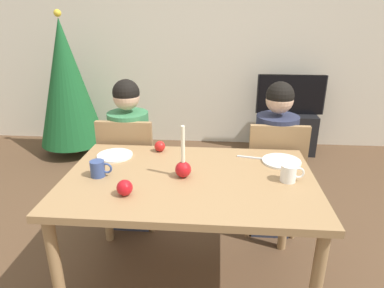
{
  "coord_description": "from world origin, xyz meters",
  "views": [
    {
      "loc": [
        0.15,
        -1.68,
        1.61
      ],
      "look_at": [
        0.0,
        0.2,
        0.87
      ],
      "focal_mm": 31.57,
      "sensor_mm": 36.0,
      "label": 1
    }
  ],
  "objects": [
    {
      "name": "ground_plane",
      "position": [
        0.0,
        0.0,
        0.0
      ],
      "size": [
        7.68,
        7.68,
        0.0
      ],
      "primitive_type": "plane",
      "color": "brown"
    },
    {
      "name": "back_wall",
      "position": [
        0.0,
        2.6,
        1.3
      ],
      "size": [
        6.4,
        0.1,
        2.6
      ],
      "primitive_type": "cube",
      "color": "beige",
      "rests_on": "ground"
    },
    {
      "name": "dining_table",
      "position": [
        0.0,
        0.0,
        0.67
      ],
      "size": [
        1.4,
        0.9,
        0.75
      ],
      "color": "#99754C",
      "rests_on": "ground"
    },
    {
      "name": "chair_left",
      "position": [
        -0.51,
        0.61,
        0.51
      ],
      "size": [
        0.4,
        0.4,
        0.9
      ],
      "color": "#99754C",
      "rests_on": "ground"
    },
    {
      "name": "chair_right",
      "position": [
        0.57,
        0.61,
        0.51
      ],
      "size": [
        0.4,
        0.4,
        0.9
      ],
      "color": "#99754C",
      "rests_on": "ground"
    },
    {
      "name": "person_left_child",
      "position": [
        -0.51,
        0.64,
        0.57
      ],
      "size": [
        0.3,
        0.3,
        1.17
      ],
      "color": "#33384C",
      "rests_on": "ground"
    },
    {
      "name": "person_right_child",
      "position": [
        0.57,
        0.64,
        0.57
      ],
      "size": [
        0.3,
        0.3,
        1.17
      ],
      "color": "#33384C",
      "rests_on": "ground"
    },
    {
      "name": "tv_stand",
      "position": [
        1.0,
        2.3,
        0.24
      ],
      "size": [
        0.64,
        0.4,
        0.48
      ],
      "primitive_type": "cube",
      "color": "black",
      "rests_on": "ground"
    },
    {
      "name": "tv",
      "position": [
        1.0,
        2.3,
        0.71
      ],
      "size": [
        0.79,
        0.05,
        0.46
      ],
      "color": "black",
      "rests_on": "tv_stand"
    },
    {
      "name": "christmas_tree",
      "position": [
        -1.59,
        2.04,
        0.85
      ],
      "size": [
        0.75,
        0.75,
        1.64
      ],
      "color": "brown",
      "rests_on": "ground"
    },
    {
      "name": "candle_centerpiece",
      "position": [
        -0.03,
        -0.0,
        0.81
      ],
      "size": [
        0.09,
        0.09,
        0.3
      ],
      "color": "red",
      "rests_on": "dining_table"
    },
    {
      "name": "plate_left",
      "position": [
        -0.5,
        0.25,
        0.76
      ],
      "size": [
        0.23,
        0.23,
        0.01
      ],
      "primitive_type": "cylinder",
      "color": "white",
      "rests_on": "dining_table"
    },
    {
      "name": "plate_right",
      "position": [
        0.55,
        0.25,
        0.76
      ],
      "size": [
        0.24,
        0.24,
        0.01
      ],
      "primitive_type": "cylinder",
      "color": "white",
      "rests_on": "dining_table"
    },
    {
      "name": "mug_left",
      "position": [
        -0.51,
        -0.03,
        0.8
      ],
      "size": [
        0.12,
        0.08,
        0.09
      ],
      "color": "#33477F",
      "rests_on": "dining_table"
    },
    {
      "name": "mug_right",
      "position": [
        0.54,
        -0.01,
        0.8
      ],
      "size": [
        0.13,
        0.08,
        0.09
      ],
      "color": "white",
      "rests_on": "dining_table"
    },
    {
      "name": "fork_right",
      "position": [
        0.37,
        0.29,
        0.75
      ],
      "size": [
        0.18,
        0.05,
        0.01
      ],
      "primitive_type": "cube",
      "rotation": [
        0.0,
        0.0,
        -0.2
      ],
      "color": "silver",
      "rests_on": "dining_table"
    },
    {
      "name": "apple_near_candle",
      "position": [
        -0.3,
        -0.23,
        0.79
      ],
      "size": [
        0.08,
        0.08,
        0.08
      ],
      "primitive_type": "sphere",
      "color": "red",
      "rests_on": "dining_table"
    },
    {
      "name": "apple_by_left_plate",
      "position": [
        -0.23,
        0.36,
        0.79
      ],
      "size": [
        0.07,
        0.07,
        0.07
      ],
      "primitive_type": "sphere",
      "color": "red",
      "rests_on": "dining_table"
    }
  ]
}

